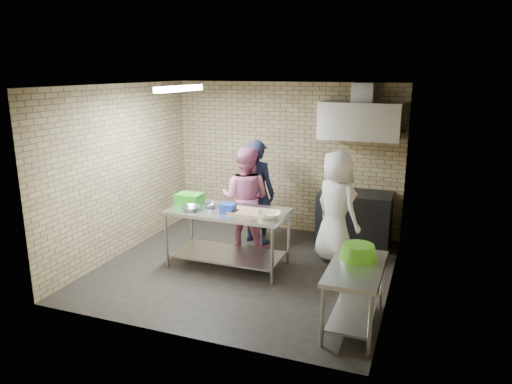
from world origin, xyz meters
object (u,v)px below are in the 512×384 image
at_px(green_crate, 190,199).
at_px(bottle_red, 365,124).
at_px(man_navy, 257,192).
at_px(woman_white, 336,207).
at_px(prep_table, 228,238).
at_px(side_counter, 354,297).
at_px(stove, 355,218).
at_px(green_basin, 358,251).
at_px(bottle_green, 390,126).
at_px(blue_tub, 228,208).
at_px(woman_pink, 245,199).

height_order(green_crate, bottle_red, bottle_red).
relative_size(man_navy, woman_white, 1.03).
height_order(prep_table, side_counter, prep_table).
height_order(stove, green_basin, green_basin).
xyz_separation_m(side_counter, man_navy, (-2.03, 2.24, 0.52)).
bearing_deg(prep_table, bottle_green, 41.96).
bearing_deg(side_counter, green_crate, 156.01).
height_order(blue_tub, bottle_green, bottle_green).
xyz_separation_m(blue_tub, man_navy, (0.00, 1.22, -0.06)).
bearing_deg(green_crate, bottle_red, 36.34).
height_order(prep_table, man_navy, man_navy).
distance_m(green_crate, blue_tub, 0.78).
relative_size(stove, man_navy, 0.67).
xyz_separation_m(green_crate, bottle_red, (2.38, 1.75, 1.07)).
height_order(side_counter, green_basin, green_basin).
relative_size(prep_table, woman_pink, 1.03).
bearing_deg(woman_white, bottle_red, -62.07).
bearing_deg(man_navy, bottle_green, -147.53).
distance_m(man_navy, woman_pink, 0.36).
relative_size(stove, blue_tub, 6.11).
relative_size(prep_table, bottle_red, 9.82).
height_order(green_basin, woman_white, woman_white).
xyz_separation_m(prep_table, green_crate, (-0.70, 0.12, 0.52)).
xyz_separation_m(side_counter, bottle_red, (-0.40, 2.99, 1.65)).
relative_size(green_basin, bottle_red, 2.56).
xyz_separation_m(green_crate, blue_tub, (0.75, -0.22, -0.01)).
xyz_separation_m(bottle_red, woman_white, (-0.21, -1.08, -1.16)).
relative_size(blue_tub, bottle_green, 1.31).
xyz_separation_m(green_basin, bottle_green, (0.02, 2.74, 1.18)).
bearing_deg(green_crate, stove, 32.96).
height_order(green_crate, man_navy, man_navy).
distance_m(bottle_green, woman_white, 1.69).
bearing_deg(green_basin, green_crate, 160.31).
bearing_deg(woman_pink, side_counter, 134.79).
relative_size(man_navy, woman_pink, 1.04).
relative_size(side_counter, woman_white, 0.69).
bearing_deg(bottle_green, man_navy, -159.63).
distance_m(prep_table, bottle_red, 2.98).
bearing_deg(bottle_green, green_basin, -90.42).
bearing_deg(bottle_red, side_counter, -82.38).
relative_size(blue_tub, woman_white, 0.11).
bearing_deg(bottle_red, green_crate, -143.66).
distance_m(blue_tub, woman_pink, 0.87).
xyz_separation_m(prep_table, bottle_red, (1.68, 1.87, 1.59)).
bearing_deg(green_crate, man_navy, 53.05).
xyz_separation_m(stove, bottle_red, (0.05, 0.24, 1.58)).
xyz_separation_m(green_basin, bottle_red, (-0.38, 2.74, 1.19)).
relative_size(green_crate, woman_white, 0.23).
bearing_deg(stove, bottle_red, 78.23).
relative_size(bottle_green, woman_white, 0.09).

